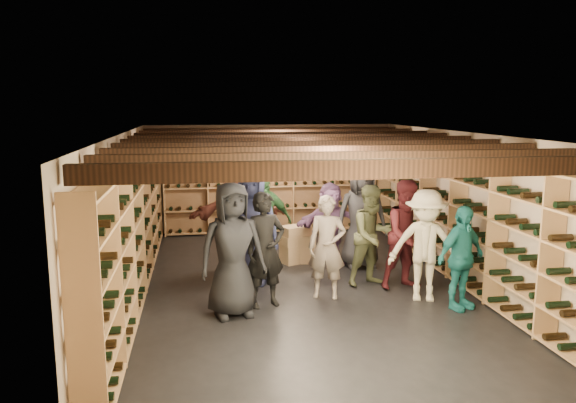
# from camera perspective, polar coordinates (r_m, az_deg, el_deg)

# --- Properties ---
(ground) EXTENTS (8.00, 8.00, 0.00)m
(ground) POSITION_cam_1_polar(r_m,az_deg,el_deg) (9.05, 1.48, -8.48)
(ground) COLOR black
(ground) RESTS_ON ground
(walls) EXTENTS (5.52, 8.02, 2.40)m
(walls) POSITION_cam_1_polar(r_m,az_deg,el_deg) (8.75, 1.51, -1.00)
(walls) COLOR #C4AF98
(walls) RESTS_ON ground
(ceiling) EXTENTS (5.50, 8.00, 0.01)m
(ceiling) POSITION_cam_1_polar(r_m,az_deg,el_deg) (8.60, 1.55, 6.87)
(ceiling) COLOR beige
(ceiling) RESTS_ON walls
(ceiling_joists) EXTENTS (5.40, 7.12, 0.18)m
(ceiling_joists) POSITION_cam_1_polar(r_m,az_deg,el_deg) (8.61, 1.54, 5.94)
(ceiling_joists) COLOR black
(ceiling_joists) RESTS_ON ground
(wine_rack_left) EXTENTS (0.32, 7.50, 2.15)m
(wine_rack_left) POSITION_cam_1_polar(r_m,az_deg,el_deg) (8.69, -15.41, -2.27)
(wine_rack_left) COLOR tan
(wine_rack_left) RESTS_ON ground
(wine_rack_right) EXTENTS (0.32, 7.50, 2.15)m
(wine_rack_right) POSITION_cam_1_polar(r_m,az_deg,el_deg) (9.57, 16.83, -1.24)
(wine_rack_right) COLOR tan
(wine_rack_right) RESTS_ON ground
(wine_rack_back) EXTENTS (4.70, 0.30, 2.15)m
(wine_rack_back) POSITION_cam_1_polar(r_m,az_deg,el_deg) (12.50, -1.67, 1.71)
(wine_rack_back) COLOR tan
(wine_rack_back) RESTS_ON ground
(crate_stack_left) EXTENTS (0.59, 0.49, 0.68)m
(crate_stack_left) POSITION_cam_1_polar(r_m,az_deg,el_deg) (10.20, 0.75, -4.37)
(crate_stack_left) COLOR tan
(crate_stack_left) RESTS_ON ground
(crate_stack_right) EXTENTS (0.55, 0.41, 0.51)m
(crate_stack_right) POSITION_cam_1_polar(r_m,az_deg,el_deg) (10.24, 1.40, -4.80)
(crate_stack_right) COLOR tan
(crate_stack_right) RESTS_ON ground
(crate_loose) EXTENTS (0.52, 0.36, 0.17)m
(crate_loose) POSITION_cam_1_polar(r_m,az_deg,el_deg) (11.12, 1.00, -4.52)
(crate_loose) COLOR tan
(crate_loose) RESTS_ON ground
(person_0) EXTENTS (1.00, 0.76, 1.84)m
(person_0) POSITION_cam_1_polar(r_m,az_deg,el_deg) (7.60, -5.69, -4.89)
(person_0) COLOR black
(person_0) RESTS_ON ground
(person_1) EXTENTS (0.69, 0.56, 1.65)m
(person_1) POSITION_cam_1_polar(r_m,az_deg,el_deg) (7.94, -2.33, -4.93)
(person_1) COLOR black
(person_1) RESTS_ON ground
(person_2) EXTENTS (0.93, 0.81, 1.61)m
(person_2) POSITION_cam_1_polar(r_m,az_deg,el_deg) (8.96, 8.58, -3.43)
(person_2) COLOR #4C5233
(person_2) RESTS_ON ground
(person_3) EXTENTS (1.19, 0.90, 1.64)m
(person_3) POSITION_cam_1_polar(r_m,az_deg,el_deg) (8.42, 13.78, -4.36)
(person_3) COLOR beige
(person_3) RESTS_ON ground
(person_4) EXTENTS (0.94, 0.68, 1.48)m
(person_4) POSITION_cam_1_polar(r_m,az_deg,el_deg) (8.21, 17.16, -5.48)
(person_4) COLOR #1E7C7D
(person_4) RESTS_ON ground
(person_5) EXTENTS (1.74, 0.70, 1.83)m
(person_5) POSITION_cam_1_polar(r_m,az_deg,el_deg) (9.82, -5.17, -1.52)
(person_5) COLOR brown
(person_5) RESTS_ON ground
(person_6) EXTENTS (1.05, 0.85, 1.86)m
(person_6) POSITION_cam_1_polar(r_m,az_deg,el_deg) (8.97, -3.71, -2.52)
(person_6) COLOR #1D2140
(person_6) RESTS_ON ground
(person_7) EXTENTS (0.65, 0.53, 1.54)m
(person_7) POSITION_cam_1_polar(r_m,az_deg,el_deg) (8.32, 3.97, -4.64)
(person_7) COLOR gray
(person_7) RESTS_ON ground
(person_8) EXTENTS (0.93, 0.78, 1.71)m
(person_8) POSITION_cam_1_polar(r_m,az_deg,el_deg) (8.88, 12.10, -3.33)
(person_8) COLOR #4B161B
(person_8) RESTS_ON ground
(person_10) EXTENTS (1.09, 0.60, 1.75)m
(person_10) POSITION_cam_1_polar(r_m,az_deg,el_deg) (9.49, -2.60, -2.14)
(person_10) COLOR #255129
(person_10) RESTS_ON ground
(person_11) EXTENTS (1.44, 0.70, 1.49)m
(person_11) POSITION_cam_1_polar(r_m,az_deg,el_deg) (10.01, 4.32, -2.29)
(person_11) COLOR #734C7C
(person_11) RESTS_ON ground
(person_12) EXTENTS (0.91, 0.60, 1.85)m
(person_12) POSITION_cam_1_polar(r_m,az_deg,el_deg) (9.88, 7.47, -1.44)
(person_12) COLOR #2F2F34
(person_12) RESTS_ON ground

